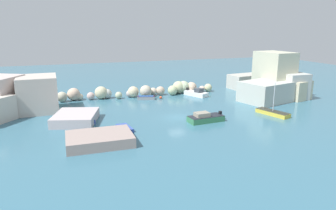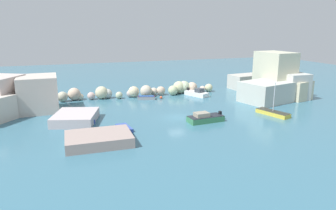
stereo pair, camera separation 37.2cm
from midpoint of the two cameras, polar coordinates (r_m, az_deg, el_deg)
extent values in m
plane|color=#3B6E83|center=(48.27, 1.44, -2.30)|extent=(160.00, 160.00, 0.00)
cube|color=#BDB0B3|center=(47.81, -16.80, -2.23)|extent=(7.57, 8.41, 1.36)
cube|color=beige|center=(60.90, -25.46, 1.53)|extent=(7.01, 5.47, 3.60)
cube|color=beige|center=(55.52, -22.94, 1.89)|extent=(6.20, 6.81, 5.90)
cube|color=beige|center=(65.17, 22.17, 2.64)|extent=(5.44, 5.54, 3.66)
cube|color=beige|center=(74.85, 15.54, 4.06)|extent=(7.78, 7.61, 2.44)
cube|color=#BEB2AF|center=(76.27, 17.61, 3.68)|extent=(8.00, 8.03, 1.36)
cube|color=beige|center=(65.72, 18.71, 5.34)|extent=(5.66, 7.71, 8.90)
cube|color=beige|center=(74.52, 19.65, 3.70)|extent=(5.29, 5.40, 2.42)
cube|color=#BAB6AA|center=(73.27, 14.01, 4.24)|extent=(8.29, 5.41, 3.17)
cube|color=#BBBCB4|center=(65.13, 21.67, 3.28)|extent=(4.62, 5.28, 5.02)
cube|color=beige|center=(60.75, 17.22, 2.34)|extent=(9.73, 8.56, 3.79)
sphere|color=beige|center=(61.36, -19.05, 1.42)|extent=(1.93, 1.93, 1.93)
sphere|color=beige|center=(61.95, -17.10, 1.91)|extent=(2.40, 2.40, 2.40)
sphere|color=beige|center=(61.95, -16.06, 1.46)|extent=(1.29, 1.29, 1.29)
sphere|color=beige|center=(61.65, -14.17, 1.61)|extent=(1.48, 1.48, 1.48)
sphere|color=beige|center=(61.90, -12.34, 2.23)|extent=(2.46, 2.46, 2.46)
sphere|color=#BABAAD|center=(62.17, -11.31, 2.05)|extent=(1.86, 1.86, 1.86)
sphere|color=#BAC19C|center=(61.48, -9.21, 1.78)|extent=(1.38, 1.38, 1.38)
sphere|color=#BDB0A9|center=(62.57, -7.22, 2.09)|extent=(1.43, 1.43, 1.43)
sphere|color=beige|center=(62.45, -6.56, 2.44)|extent=(2.17, 2.17, 2.17)
sphere|color=beige|center=(62.35, -4.27, 2.56)|extent=(2.37, 2.37, 2.37)
sphere|color=beige|center=(63.83, -2.89, 2.50)|extent=(1.59, 1.59, 1.59)
sphere|color=#CBB096|center=(64.02, -1.58, 2.64)|extent=(1.80, 1.80, 1.80)
sphere|color=#BCC695|center=(63.98, 0.66, 2.72)|extent=(1.97, 1.97, 1.97)
sphere|color=beige|center=(65.74, 1.79, 3.29)|extent=(2.57, 2.57, 2.57)
sphere|color=beige|center=(66.10, 2.72, 3.33)|extent=(2.56, 2.56, 2.56)
sphere|color=beige|center=(66.48, 4.16, 3.25)|extent=(2.26, 2.26, 2.26)
sphere|color=beige|center=(67.25, 6.10, 2.94)|extent=(1.37, 1.37, 1.37)
sphere|color=beige|center=(68.14, 7.22, 3.19)|extent=(1.69, 1.69, 1.69)
cube|color=#A18C84|center=(38.31, -12.74, -6.12)|extent=(7.81, 5.67, 1.24)
sphere|color=#E04C28|center=(60.71, -1.52, 1.40)|extent=(0.54, 0.54, 0.54)
cube|color=gold|center=(52.26, 18.46, -1.40)|extent=(3.19, 5.75, 0.62)
cube|color=#323229|center=(52.17, 18.49, -1.04)|extent=(3.12, 5.64, 0.06)
cylinder|color=silver|center=(51.64, 18.69, 1.46)|extent=(0.10, 0.10, 4.74)
cube|color=gray|center=(60.41, -4.21, 1.32)|extent=(3.60, 2.34, 0.58)
cube|color=#301A35|center=(60.34, -4.22, 1.62)|extent=(3.52, 2.29, 0.06)
cube|color=#234C93|center=(60.33, -4.22, 1.63)|extent=(3.06, 1.99, 0.08)
cube|color=white|center=(63.59, 5.02, 2.08)|extent=(3.94, 5.40, 0.85)
cube|color=#3F444C|center=(62.99, 5.52, 2.71)|extent=(1.92, 1.85, 0.79)
cube|color=black|center=(64.98, 3.45, 2.97)|extent=(0.55, 0.51, 0.50)
cube|color=#3753B8|center=(46.02, -15.98, -3.28)|extent=(4.16, 2.52, 0.63)
cube|color=#234C93|center=(45.92, -16.01, -2.86)|extent=(3.54, 2.14, 0.08)
cube|color=#387B4F|center=(46.42, 6.72, -2.54)|extent=(5.46, 2.65, 0.83)
cube|color=#22262E|center=(46.29, 6.74, -2.01)|extent=(5.35, 2.60, 0.06)
cube|color=#9E937F|center=(45.88, 6.02, -1.76)|extent=(2.19, 1.70, 0.64)
cube|color=black|center=(47.52, 9.35, -1.40)|extent=(0.39, 0.47, 0.50)
cube|color=#3856B0|center=(42.92, -8.21, -4.24)|extent=(1.95, 3.45, 0.47)
camera|label=1|loc=(0.19, -90.21, -0.05)|focal=33.20mm
camera|label=2|loc=(0.19, 89.79, 0.05)|focal=33.20mm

